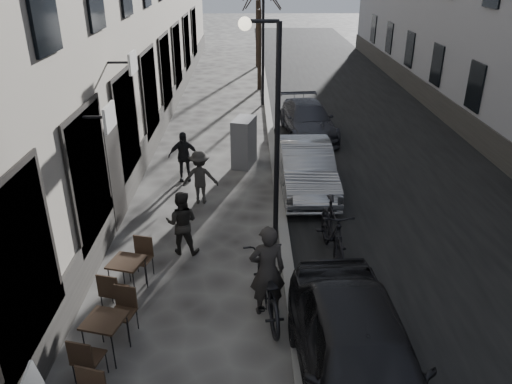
{
  "coord_description": "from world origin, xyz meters",
  "views": [
    {
      "loc": [
        -0.62,
        -4.62,
        6.16
      ],
      "look_at": [
        -0.49,
        4.65,
        1.8
      ],
      "focal_mm": 35.0,
      "sensor_mm": 36.0,
      "label": 1
    }
  ],
  "objects_px": {
    "pedestrian_mid": "(200,177)",
    "car_mid": "(306,167)",
    "utility_cabinet": "(244,142)",
    "moped": "(333,232)",
    "bicycle": "(267,287)",
    "pedestrian_near": "(182,223)",
    "streetlamp_far": "(259,34)",
    "bistro_set_c": "(128,274)",
    "bistro_set_b": "(106,334)",
    "car_near": "(360,358)",
    "pedestrian_far": "(183,156)",
    "streetlamp_near": "(270,109)",
    "car_far": "(308,120)"
  },
  "relations": [
    {
      "from": "pedestrian_mid",
      "to": "car_mid",
      "type": "distance_m",
      "value": 3.09
    },
    {
      "from": "utility_cabinet",
      "to": "moped",
      "type": "height_order",
      "value": "utility_cabinet"
    },
    {
      "from": "pedestrian_mid",
      "to": "utility_cabinet",
      "type": "bearing_deg",
      "value": -113.95
    },
    {
      "from": "bicycle",
      "to": "pedestrian_near",
      "type": "xyz_separation_m",
      "value": [
        -1.85,
        2.18,
        0.19
      ]
    },
    {
      "from": "streetlamp_far",
      "to": "utility_cabinet",
      "type": "bearing_deg",
      "value": -94.84
    },
    {
      "from": "bistro_set_c",
      "to": "pedestrian_mid",
      "type": "xyz_separation_m",
      "value": [
        1.09,
        4.16,
        0.29
      ]
    },
    {
      "from": "bistro_set_b",
      "to": "bistro_set_c",
      "type": "xyz_separation_m",
      "value": [
        -0.02,
        1.74,
        0.0
      ]
    },
    {
      "from": "car_mid",
      "to": "bicycle",
      "type": "bearing_deg",
      "value": -104.27
    },
    {
      "from": "streetlamp_far",
      "to": "car_near",
      "type": "distance_m",
      "value": 17.21
    },
    {
      "from": "pedestrian_mid",
      "to": "pedestrian_far",
      "type": "relative_size",
      "value": 0.98
    },
    {
      "from": "pedestrian_near",
      "to": "car_near",
      "type": "distance_m",
      "value": 5.3
    },
    {
      "from": "bistro_set_b",
      "to": "pedestrian_near",
      "type": "relative_size",
      "value": 1.04
    },
    {
      "from": "car_mid",
      "to": "bistro_set_c",
      "type": "bearing_deg",
      "value": -130.29
    },
    {
      "from": "pedestrian_near",
      "to": "car_mid",
      "type": "xyz_separation_m",
      "value": [
        3.16,
        3.42,
        -0.07
      ]
    },
    {
      "from": "bicycle",
      "to": "pedestrian_mid",
      "type": "bearing_deg",
      "value": -78.65
    },
    {
      "from": "pedestrian_near",
      "to": "car_near",
      "type": "bearing_deg",
      "value": 132.21
    },
    {
      "from": "bistro_set_b",
      "to": "moped",
      "type": "height_order",
      "value": "moped"
    },
    {
      "from": "bistro_set_c",
      "to": "pedestrian_far",
      "type": "bearing_deg",
      "value": 100.36
    },
    {
      "from": "bicycle",
      "to": "streetlamp_near",
      "type": "bearing_deg",
      "value": -100.56
    },
    {
      "from": "streetlamp_far",
      "to": "pedestrian_mid",
      "type": "relative_size",
      "value": 3.37
    },
    {
      "from": "pedestrian_near",
      "to": "bistro_set_b",
      "type": "bearing_deg",
      "value": 80.76
    },
    {
      "from": "car_far",
      "to": "pedestrian_mid",
      "type": "bearing_deg",
      "value": -127.23
    },
    {
      "from": "pedestrian_far",
      "to": "car_mid",
      "type": "xyz_separation_m",
      "value": [
        3.61,
        -0.71,
        -0.08
      ]
    },
    {
      "from": "pedestrian_mid",
      "to": "bicycle",
      "type": "bearing_deg",
      "value": 108.6
    },
    {
      "from": "streetlamp_near",
      "to": "bistro_set_b",
      "type": "xyz_separation_m",
      "value": [
        -2.87,
        -4.05,
        -2.7
      ]
    },
    {
      "from": "moped",
      "to": "pedestrian_far",
      "type": "bearing_deg",
      "value": 127.76
    },
    {
      "from": "bicycle",
      "to": "moped",
      "type": "xyz_separation_m",
      "value": [
        1.51,
        1.84,
        0.13
      ]
    },
    {
      "from": "moped",
      "to": "pedestrian_near",
      "type": "bearing_deg",
      "value": 171.57
    },
    {
      "from": "pedestrian_mid",
      "to": "moped",
      "type": "distance_m",
      "value": 4.32
    },
    {
      "from": "car_near",
      "to": "car_far",
      "type": "distance_m",
      "value": 12.61
    },
    {
      "from": "pedestrian_far",
      "to": "car_mid",
      "type": "height_order",
      "value": "pedestrian_far"
    },
    {
      "from": "bistro_set_b",
      "to": "car_far",
      "type": "relative_size",
      "value": 0.37
    },
    {
      "from": "car_far",
      "to": "pedestrian_near",
      "type": "bearing_deg",
      "value": -119.62
    },
    {
      "from": "streetlamp_far",
      "to": "utility_cabinet",
      "type": "height_order",
      "value": "streetlamp_far"
    },
    {
      "from": "pedestrian_near",
      "to": "pedestrian_far",
      "type": "xyz_separation_m",
      "value": [
        -0.45,
        4.13,
        0.01
      ]
    },
    {
      "from": "streetlamp_far",
      "to": "bicycle",
      "type": "height_order",
      "value": "streetlamp_far"
    },
    {
      "from": "pedestrian_mid",
      "to": "pedestrian_near",
      "type": "bearing_deg",
      "value": 85.23
    },
    {
      "from": "bistro_set_b",
      "to": "utility_cabinet",
      "type": "distance_m",
      "value": 8.92
    },
    {
      "from": "pedestrian_far",
      "to": "pedestrian_near",
      "type": "bearing_deg",
      "value": -91.09
    },
    {
      "from": "car_mid",
      "to": "moped",
      "type": "xyz_separation_m",
      "value": [
        0.2,
        -3.76,
        -0.0
      ]
    },
    {
      "from": "bistro_set_c",
      "to": "streetlamp_near",
      "type": "bearing_deg",
      "value": 53.53
    },
    {
      "from": "pedestrian_mid",
      "to": "car_far",
      "type": "bearing_deg",
      "value": -122.55
    },
    {
      "from": "bistro_set_b",
      "to": "car_far",
      "type": "height_order",
      "value": "car_far"
    },
    {
      "from": "streetlamp_far",
      "to": "bistro_set_c",
      "type": "xyz_separation_m",
      "value": [
        -2.89,
        -14.31,
        -2.69
      ]
    },
    {
      "from": "streetlamp_near",
      "to": "car_far",
      "type": "bearing_deg",
      "value": 76.9
    },
    {
      "from": "pedestrian_near",
      "to": "car_near",
      "type": "xyz_separation_m",
      "value": [
        3.16,
        -4.26,
        0.01
      ]
    },
    {
      "from": "streetlamp_far",
      "to": "moped",
      "type": "xyz_separation_m",
      "value": [
        1.37,
        -13.08,
        -2.47
      ]
    },
    {
      "from": "bistro_set_b",
      "to": "car_mid",
      "type": "bearing_deg",
      "value": 73.69
    },
    {
      "from": "bistro_set_b",
      "to": "bicycle",
      "type": "relative_size",
      "value": 0.73
    },
    {
      "from": "pedestrian_mid",
      "to": "moped",
      "type": "relative_size",
      "value": 0.65
    }
  ]
}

